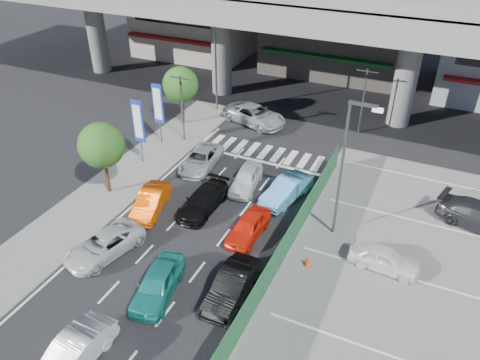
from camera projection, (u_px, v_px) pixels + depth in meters
The scene contains 26 objects.
ground at pixel (170, 263), 24.28m from camera, with size 120.00×120.00×0.00m, color black.
parking_lot at pixel (393, 304), 21.91m from camera, with size 12.00×28.00×0.06m, color #62625F.
sidewalk_left at pixel (110, 191), 29.77m from camera, with size 4.00×30.00×0.12m, color #62625F.
fence_run at pixel (273, 268), 22.68m from camera, with size 0.16×22.00×1.80m, color #1D572E, non-canonical shape.
expressway at pixel (312, 2), 36.35m from camera, with size 64.00×14.00×10.75m.
traffic_light_left at pixel (181, 93), 33.51m from camera, with size 1.60×1.24×5.20m.
traffic_light_right at pixel (365, 85), 34.73m from camera, with size 1.60×1.24×5.20m.
street_lamp_right at pixel (346, 160), 23.75m from camera, with size 1.65×0.22×8.00m.
street_lamp_left at pixel (217, 57), 37.69m from camera, with size 1.65×0.22×8.00m.
signboard_near at pixel (138, 123), 31.27m from camera, with size 0.80×0.14×4.70m.
signboard_far at pixel (158, 106), 33.71m from camera, with size 0.80×0.14×4.70m.
tree_near at pixel (101, 145), 27.98m from camera, with size 2.80×2.80×4.80m.
tree_far at pixel (180, 85), 36.28m from camera, with size 2.80×2.80×4.80m.
hatch_white_back_mid at pixel (72, 355), 18.76m from camera, with size 1.46×4.19×1.38m, color silver.
sedan_white_mid_left at pixel (104, 245), 24.56m from camera, with size 2.04×4.43×1.23m, color silver.
taxi_teal_mid at pixel (158, 283), 22.12m from camera, with size 1.63×4.05×1.38m, color teal.
hatch_black_mid_right at pixel (232, 286), 21.99m from camera, with size 1.43×4.11×1.35m, color black.
taxi_orange_left at pixel (151, 202), 27.81m from camera, with size 1.37×3.93×1.30m, color #F54E00.
sedan_black_mid at pixel (203, 201), 27.92m from camera, with size 1.76×4.33×1.26m, color black.
taxi_orange_right at pixel (248, 227), 25.82m from camera, with size 1.47×3.65×1.24m, color red.
wagon_silver_front_left at pixel (201, 159), 32.10m from camera, with size 2.02×4.38×1.22m, color silver.
sedan_white_front_mid at pixel (246, 179), 29.93m from camera, with size 1.52×3.78×1.29m, color silver.
kei_truck_front_right at pixel (286, 190), 28.82m from camera, with size 1.44×4.14×1.37m, color #53A5E0.
crossing_wagon_silver at pixel (255, 115), 37.86m from camera, with size 2.47×5.35×1.49m, color #A4A7AC.
parked_sedan_white at pixel (385, 259), 23.58m from camera, with size 1.44×3.59×1.22m, color white.
traffic_cone at pixel (308, 260), 23.86m from camera, with size 0.35×0.35×0.68m, color #D64D0B.
Camera 1 is at (10.89, -14.91, 16.75)m, focal length 35.00 mm.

